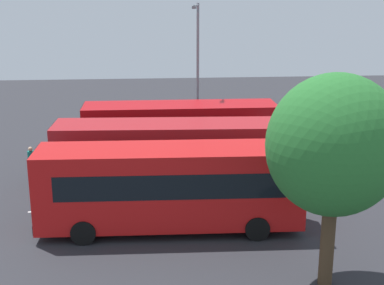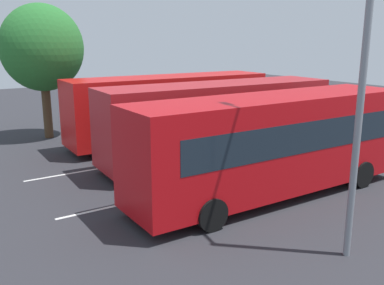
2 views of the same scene
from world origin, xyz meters
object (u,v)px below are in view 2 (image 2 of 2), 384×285
object	(u,v)px
pedestrian	(365,131)
street_lamp	(356,51)
bus_far_left	(274,142)
bus_center_left	(219,120)
depot_tree	(42,48)
bus_center_right	(170,107)

from	to	relation	value
pedestrian	street_lamp	size ratio (longest dim) A/B	0.20
bus_far_left	bus_center_left	distance (m)	4.18
street_lamp	depot_tree	xyz separation A→B (m)	(-2.52, 16.24, -0.21)
bus_center_left	pedestrian	bearing A→B (deg)	-17.30
bus_center_right	street_lamp	size ratio (longest dim) A/B	1.22
bus_center_left	depot_tree	world-z (taller)	depot_tree
bus_far_left	street_lamp	world-z (taller)	street_lamp
bus_far_left	pedestrian	distance (m)	7.59
bus_center_right	depot_tree	size ratio (longest dim) A/B	1.50
bus_far_left	bus_center_left	bearing A→B (deg)	78.30
bus_far_left	pedestrian	bearing A→B (deg)	13.77
bus_center_left	depot_tree	distance (m)	10.04
bus_far_left	pedestrian	xyz separation A→B (m)	(7.34, 1.74, -0.81)
bus_center_right	pedestrian	size ratio (longest dim) A/B	6.06
bus_far_left	bus_center_left	xyz separation A→B (m)	(0.88, 4.09, 0.00)
bus_center_right	pedestrian	xyz separation A→B (m)	(6.44, -6.32, -0.81)
bus_center_right	bus_far_left	bearing A→B (deg)	-94.76
pedestrian	depot_tree	size ratio (longest dim) A/B	0.25
street_lamp	depot_tree	world-z (taller)	street_lamp
bus_far_left	bus_center_right	bearing A→B (deg)	84.03
bus_far_left	depot_tree	world-z (taller)	depot_tree
pedestrian	street_lamp	bearing A→B (deg)	-9.16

